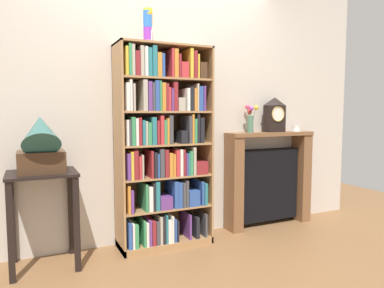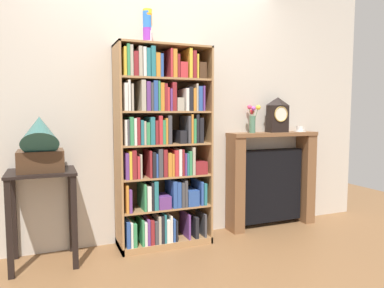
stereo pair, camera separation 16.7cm
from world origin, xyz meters
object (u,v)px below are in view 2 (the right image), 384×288
(bookshelf, at_px, (162,148))
(mantel_clock, at_px, (278,115))
(cup_stack, at_px, (147,27))
(teacup_with_saucer, at_px, (300,129))
(gramophone, at_px, (40,144))
(flower_vase, at_px, (253,118))
(side_table_left, at_px, (42,197))
(fireplace_mantel, at_px, (271,180))

(bookshelf, height_order, mantel_clock, bookshelf)
(cup_stack, bearing_deg, teacup_with_saucer, 0.92)
(mantel_clock, height_order, teacup_with_saucer, mantel_clock)
(bookshelf, distance_m, mantel_clock, 1.36)
(bookshelf, height_order, cup_stack, cup_stack)
(bookshelf, xyz_separation_m, gramophone, (-1.03, -0.09, 0.08))
(bookshelf, height_order, flower_vase, bookshelf)
(teacup_with_saucer, bearing_deg, cup_stack, -179.08)
(side_table_left, bearing_deg, flower_vase, 3.27)
(cup_stack, height_order, flower_vase, cup_stack)
(gramophone, bearing_deg, side_table_left, 90.00)
(mantel_clock, bearing_deg, bookshelf, -176.93)
(bookshelf, xyz_separation_m, cup_stack, (-0.11, 0.05, 1.08))
(cup_stack, xyz_separation_m, teacup_with_saucer, (1.73, 0.03, -0.95))
(fireplace_mantel, height_order, mantel_clock, mantel_clock)
(cup_stack, xyz_separation_m, fireplace_mantel, (1.38, 0.05, -1.49))
(fireplace_mantel, bearing_deg, bookshelf, -175.82)
(bookshelf, xyz_separation_m, flower_vase, (1.01, 0.08, 0.27))
(cup_stack, bearing_deg, side_table_left, -174.69)
(side_table_left, height_order, teacup_with_saucer, teacup_with_saucer)
(bookshelf, relative_size, mantel_clock, 4.92)
(gramophone, distance_m, teacup_with_saucer, 2.66)
(gramophone, xyz_separation_m, flower_vase, (2.04, 0.17, 0.19))
(side_table_left, distance_m, teacup_with_saucer, 2.70)
(fireplace_mantel, xyz_separation_m, mantel_clock, (0.06, -0.02, 0.71))
(cup_stack, distance_m, flower_vase, 1.39)
(gramophone, xyz_separation_m, fireplace_mantel, (2.30, 0.18, -0.49))
(side_table_left, height_order, flower_vase, flower_vase)
(cup_stack, height_order, teacup_with_saucer, cup_stack)
(mantel_clock, bearing_deg, fireplace_mantel, 158.59)
(flower_vase, bearing_deg, bookshelf, -175.64)
(mantel_clock, distance_m, flower_vase, 0.31)
(bookshelf, height_order, teacup_with_saucer, bookshelf)
(bookshelf, distance_m, cup_stack, 1.09)
(cup_stack, xyz_separation_m, flower_vase, (1.12, 0.03, -0.81))
(mantel_clock, xyz_separation_m, teacup_with_saucer, (0.30, 0.00, -0.16))
(side_table_left, relative_size, teacup_with_saucer, 5.90)
(bookshelf, bearing_deg, mantel_clock, 3.07)
(bookshelf, bearing_deg, side_table_left, -177.82)
(fireplace_mantel, relative_size, teacup_with_saucer, 7.85)
(teacup_with_saucer, bearing_deg, bookshelf, -177.39)
(bookshelf, height_order, fireplace_mantel, bookshelf)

